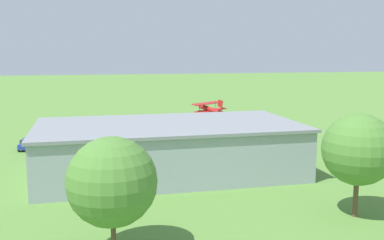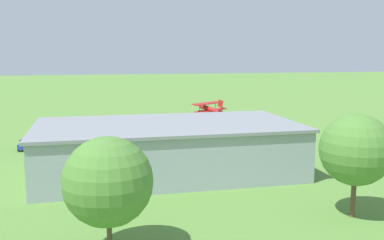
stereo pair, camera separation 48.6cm
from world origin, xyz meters
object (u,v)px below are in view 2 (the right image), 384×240
object	(u,v)px
car_grey	(237,137)
person_walking_on_apron	(131,137)
car_blue	(28,144)
tree_by_windsock	(356,150)
person_near_hangar_door	(225,131)
hangar	(167,148)
tree_behind_hangar_left	(108,182)
biplane	(210,109)
person_by_parked_cars	(103,137)
person_watching_takeoff	(162,136)
car_white	(73,143)
person_crossing_taxiway	(241,130)

from	to	relation	value
car_grey	person_walking_on_apron	size ratio (longest dim) A/B	2.53
car_grey	car_blue	distance (m)	32.53
tree_by_windsock	person_walking_on_apron	bearing A→B (deg)	-65.74
person_walking_on_apron	person_near_hangar_door	size ratio (longest dim) A/B	1.10
car_grey	tree_by_windsock	size ratio (longest dim) A/B	0.47
hangar	person_walking_on_apron	xyz separation A→B (m)	(3.00, -19.71, -2.19)
tree_behind_hangar_left	tree_by_windsock	bearing A→B (deg)	-171.63
hangar	person_near_hangar_door	size ratio (longest dim) A/B	20.03
biplane	person_by_parked_cars	xyz separation A→B (m)	(20.34, 9.60, -2.75)
person_watching_takeoff	tree_by_windsock	xyz separation A→B (m)	(-11.77, 37.50, 5.27)
tree_behind_hangar_left	tree_by_windsock	xyz separation A→B (m)	(-21.24, -3.12, 0.66)
car_white	tree_behind_hangar_left	xyz separation A→B (m)	(-4.55, 37.02, 4.60)
person_walking_on_apron	car_white	bearing A→B (deg)	21.51
person_near_hangar_door	tree_by_windsock	world-z (taller)	tree_by_windsock
car_blue	person_near_hangar_door	xyz separation A→B (m)	(-31.94, -4.52, -0.07)
car_grey	car_white	distance (m)	25.91
hangar	person_crossing_taxiway	bearing A→B (deg)	-127.09
hangar	car_white	world-z (taller)	hangar
car_blue	person_walking_on_apron	world-z (taller)	person_walking_on_apron
person_crossing_taxiway	person_near_hangar_door	size ratio (longest dim) A/B	1.14
hangar	person_watching_takeoff	bearing A→B (deg)	-96.03
car_grey	person_by_parked_cars	distance (m)	21.82
car_blue	person_by_parked_cars	size ratio (longest dim) A/B	2.41
car_white	person_watching_takeoff	world-z (taller)	person_watching_takeoff
car_blue	tree_by_windsock	size ratio (longest dim) A/B	0.46
tree_by_windsock	hangar	bearing A→B (deg)	-51.94
hangar	tree_by_windsock	size ratio (longest dim) A/B	3.38
car_white	person_crossing_taxiway	size ratio (longest dim) A/B	2.42
biplane	car_blue	distance (m)	34.05
hangar	person_by_parked_cars	world-z (taller)	hangar
hangar	biplane	world-z (taller)	hangar
tree_behind_hangar_left	person_crossing_taxiway	bearing A→B (deg)	-119.20
car_white	person_walking_on_apron	world-z (taller)	person_walking_on_apron
car_blue	person_walking_on_apron	distance (m)	15.73
biplane	tree_by_windsock	size ratio (longest dim) A/B	0.75
biplane	person_near_hangar_door	size ratio (longest dim) A/B	4.43
car_white	tree_by_windsock	distance (m)	42.92
car_grey	tree_by_windsock	distance (m)	34.62
tree_by_windsock	car_blue	bearing A→B (deg)	-47.21
hangar	car_white	xyz separation A→B (m)	(11.93, -16.19, -2.23)
hangar	person_watching_takeoff	size ratio (longest dim) A/B	19.17
person_crossing_taxiway	tree_behind_hangar_left	size ratio (longest dim) A/B	0.20
car_grey	car_white	bearing A→B (deg)	0.70
hangar	person_watching_takeoff	world-z (taller)	hangar
person_walking_on_apron	person_watching_takeoff	size ratio (longest dim) A/B	1.06
car_blue	person_crossing_taxiway	bearing A→B (deg)	-172.88
person_crossing_taxiway	tree_by_windsock	world-z (taller)	tree_by_windsock
person_near_hangar_door	car_grey	bearing A→B (deg)	96.14
person_walking_on_apron	person_watching_takeoff	distance (m)	5.09
person_crossing_taxiway	tree_behind_hangar_left	world-z (taller)	tree_behind_hangar_left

